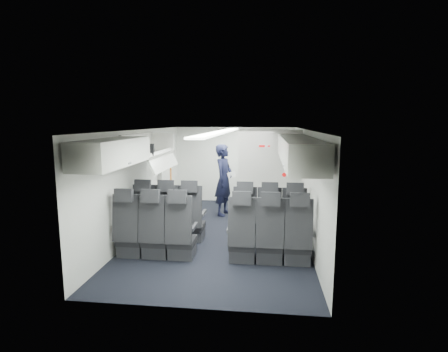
% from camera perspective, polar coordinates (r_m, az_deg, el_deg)
% --- Properties ---
extents(cabin_shell, '(3.41, 6.01, 2.16)m').
position_cam_1_polar(cabin_shell, '(7.14, -0.38, -0.70)').
color(cabin_shell, black).
rests_on(cabin_shell, ground).
extents(seat_row_front, '(3.33, 0.56, 1.24)m').
position_cam_1_polar(seat_row_front, '(6.79, -0.93, -7.46)').
color(seat_row_front, '#232426').
rests_on(seat_row_front, cabin_shell).
extents(seat_row_mid, '(3.33, 0.56, 1.24)m').
position_cam_1_polar(seat_row_mid, '(5.94, -2.11, -9.90)').
color(seat_row_mid, '#232426').
rests_on(seat_row_mid, cabin_shell).
extents(overhead_bin_left_rear, '(0.53, 1.80, 0.40)m').
position_cam_1_polar(overhead_bin_left_rear, '(5.50, -17.74, 3.70)').
color(overhead_bin_left_rear, white).
rests_on(overhead_bin_left_rear, cabin_shell).
extents(overhead_bin_left_front_open, '(0.64, 1.70, 0.72)m').
position_cam_1_polar(overhead_bin_left_front_open, '(7.15, -12.22, 4.06)').
color(overhead_bin_left_front_open, '#9E9E93').
rests_on(overhead_bin_left_front_open, cabin_shell).
extents(overhead_bin_right_rear, '(0.53, 1.80, 0.40)m').
position_cam_1_polar(overhead_bin_right_rear, '(5.04, 12.74, 3.46)').
color(overhead_bin_right_rear, white).
rests_on(overhead_bin_right_rear, cabin_shell).
extents(overhead_bin_right_front, '(0.53, 1.70, 0.40)m').
position_cam_1_polar(overhead_bin_right_front, '(6.77, 11.23, 4.87)').
color(overhead_bin_right_front, white).
rests_on(overhead_bin_right_front, cabin_shell).
extents(bulkhead_partition, '(1.40, 0.15, 2.13)m').
position_cam_1_polar(bulkhead_partition, '(7.89, 7.43, -0.21)').
color(bulkhead_partition, silver).
rests_on(bulkhead_partition, cabin_shell).
extents(galley_unit, '(0.85, 0.52, 1.90)m').
position_cam_1_polar(galley_unit, '(9.80, 7.12, 0.84)').
color(galley_unit, '#939399').
rests_on(galley_unit, cabin_shell).
extents(boarding_door, '(0.12, 1.27, 1.86)m').
position_cam_1_polar(boarding_door, '(9.01, -9.54, 0.10)').
color(boarding_door, silver).
rests_on(boarding_door, cabin_shell).
extents(flight_attendant, '(0.59, 0.74, 1.76)m').
position_cam_1_polar(flight_attendant, '(8.63, -0.00, -0.65)').
color(flight_attendant, black).
rests_on(flight_attendant, ground).
extents(carry_on_bag, '(0.44, 0.35, 0.23)m').
position_cam_1_polar(carry_on_bag, '(6.75, -12.99, 4.11)').
color(carry_on_bag, black).
rests_on(carry_on_bag, overhead_bin_left_front_open).
extents(papers, '(0.19, 0.09, 0.14)m').
position_cam_1_polar(papers, '(8.54, 1.22, 0.23)').
color(papers, white).
rests_on(papers, flight_attendant).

